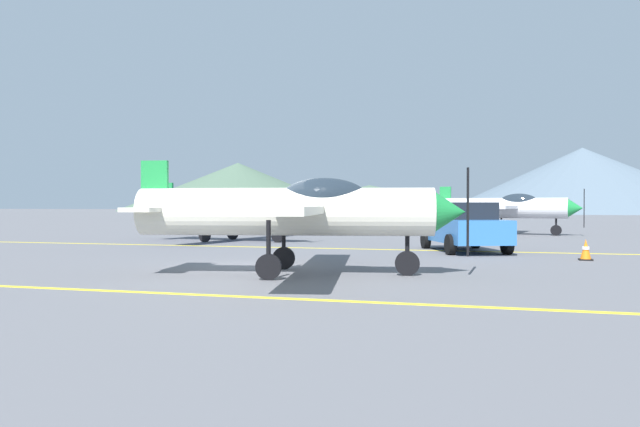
% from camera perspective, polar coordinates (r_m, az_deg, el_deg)
% --- Properties ---
extents(ground_plane, '(400.00, 400.00, 0.00)m').
position_cam_1_polar(ground_plane, '(14.62, -6.20, -5.24)').
color(ground_plane, slate).
extents(apron_line_near, '(80.00, 0.16, 0.01)m').
position_cam_1_polar(apron_line_near, '(11.07, -14.00, -7.17)').
color(apron_line_near, yellow).
rests_on(apron_line_near, ground_plane).
extents(apron_line_far, '(80.00, 0.16, 0.01)m').
position_cam_1_polar(apron_line_far, '(21.73, 1.26, -3.25)').
color(apron_line_far, yellow).
rests_on(apron_line_far, ground_plane).
extents(airplane_near, '(7.40, 8.45, 2.53)m').
position_cam_1_polar(airplane_near, '(13.58, -2.05, 0.33)').
color(airplane_near, silver).
rests_on(airplane_near, ground_plane).
extents(airplane_mid, '(7.39, 8.46, 2.53)m').
position_cam_1_polar(airplane_mid, '(26.51, -8.46, 0.54)').
color(airplane_mid, '#33478C').
rests_on(airplane_mid, ground_plane).
extents(airplane_far, '(7.40, 8.45, 2.53)m').
position_cam_1_polar(airplane_far, '(33.39, 16.90, 0.56)').
color(airplane_far, silver).
rests_on(airplane_far, ground_plane).
extents(car_sedan, '(3.25, 4.66, 1.62)m').
position_cam_1_polar(car_sedan, '(21.01, 13.11, -1.12)').
color(car_sedan, '#3372BF').
rests_on(car_sedan, ground_plane).
extents(traffic_cone_front, '(0.36, 0.36, 0.59)m').
position_cam_1_polar(traffic_cone_front, '(18.62, 23.34, -3.11)').
color(traffic_cone_front, black).
rests_on(traffic_cone_front, ground_plane).
extents(hill_left, '(64.18, 64.18, 13.12)m').
position_cam_1_polar(hill_left, '(170.18, -7.58, 2.46)').
color(hill_left, '#4C6651').
rests_on(hill_left, ground_plane).
extents(hill_centerleft, '(70.48, 70.48, 7.24)m').
position_cam_1_polar(hill_centerleft, '(176.39, 4.62, 1.45)').
color(hill_centerleft, '#4C6651').
rests_on(hill_centerleft, ground_plane).
extents(hill_centerright, '(56.04, 56.04, 12.94)m').
position_cam_1_polar(hill_centerright, '(133.08, 23.07, 2.84)').
color(hill_centerright, slate).
rests_on(hill_centerright, ground_plane).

